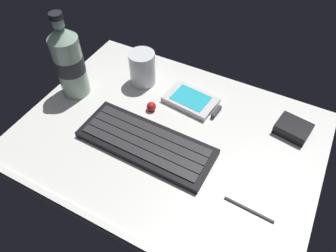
{
  "coord_description": "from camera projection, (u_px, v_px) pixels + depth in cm",
  "views": [
    {
      "loc": [
        20.61,
        -39.17,
        53.35
      ],
      "look_at": [
        0.0,
        0.0,
        3.0
      ],
      "focal_mm": 34.09,
      "sensor_mm": 36.0,
      "label": 1
    }
  ],
  "objects": [
    {
      "name": "stylus_pen",
      "position": [
        249.0,
        209.0,
        0.57
      ],
      "size": [
        9.52,
        1.22,
        0.7
      ],
      "primitive_type": "cylinder",
      "rotation": [
        0.0,
        1.57,
        -0.05
      ],
      "color": "#26262B",
      "rests_on": "ground_plane"
    },
    {
      "name": "charger_block",
      "position": [
        293.0,
        129.0,
        0.69
      ],
      "size": [
        7.85,
        6.71,
        2.4
      ],
      "primitive_type": "cube",
      "rotation": [
        0.0,
        0.0,
        -0.17
      ],
      "color": "black",
      "rests_on": "ground_plane"
    },
    {
      "name": "water_bottle",
      "position": [
        69.0,
        61.0,
        0.72
      ],
      "size": [
        6.73,
        6.73,
        20.8
      ],
      "color": "#9EC1A8",
      "rests_on": "ground_plane"
    },
    {
      "name": "keyboard",
      "position": [
        146.0,
        143.0,
        0.67
      ],
      "size": [
        29.26,
        11.7,
        1.7
      ],
      "color": "black",
      "rests_on": "ground_plane"
    },
    {
      "name": "juice_cup",
      "position": [
        142.0,
        69.0,
        0.78
      ],
      "size": [
        6.4,
        6.4,
        8.5
      ],
      "color": "silver",
      "rests_on": "ground_plane"
    },
    {
      "name": "trackball_mouse",
      "position": [
        151.0,
        106.0,
        0.74
      ],
      "size": [
        2.2,
        2.2,
        2.2
      ],
      "primitive_type": "sphere",
      "color": "red",
      "rests_on": "ground_plane"
    },
    {
      "name": "ground_plane",
      "position": [
        168.0,
        139.0,
        0.7
      ],
      "size": [
        64.0,
        48.0,
        2.8
      ],
      "color": "silver"
    },
    {
      "name": "handheld_device",
      "position": [
        193.0,
        101.0,
        0.75
      ],
      "size": [
        13.39,
        8.98,
        1.5
      ],
      "color": "silver",
      "rests_on": "ground_plane"
    }
  ]
}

